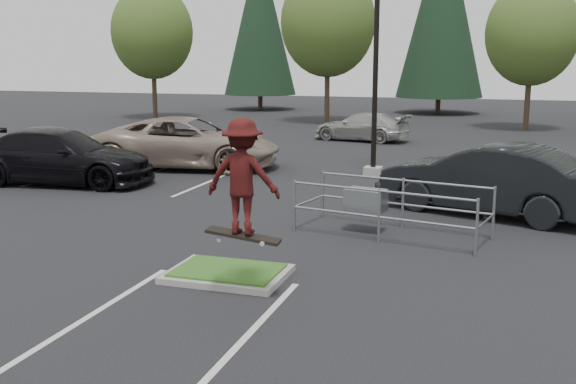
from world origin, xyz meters
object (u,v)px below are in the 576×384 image
(car_l_black, at_px, (61,157))
(decid_a, at_px, (152,35))
(conif_b, at_px, (442,5))
(car_l_tan, at_px, (187,143))
(cart_corral, at_px, (372,201))
(light_pole, at_px, (376,43))
(decid_c, at_px, (532,37))
(car_l_grey, at_px, (52,144))
(car_far_silver, at_px, (362,127))
(conif_a, at_px, (260,19))
(decid_b, at_px, (328,26))
(skateboarder, at_px, (243,177))
(car_r_charc, at_px, (488,179))

(car_l_black, bearing_deg, decid_a, 15.34)
(conif_b, xyz_separation_m, car_l_tan, (-6.50, -29.00, -6.89))
(conif_b, height_order, cart_corral, conif_b)
(light_pole, xyz_separation_m, decid_c, (5.49, 17.83, 0.69))
(car_l_grey, xyz_separation_m, car_far_silver, (10.13, 10.97, -0.07))
(conif_a, distance_m, cart_corral, 39.79)
(decid_b, relative_size, car_l_tan, 1.40)
(decid_c, xyz_separation_m, conif_a, (-19.99, 10.17, 1.84))
(conif_b, bearing_deg, light_pole, -88.99)
(cart_corral, bearing_deg, decid_b, 118.47)
(skateboarder, distance_m, car_far_silver, 23.10)
(cart_corral, relative_size, skateboarder, 2.20)
(decid_a, distance_m, decid_b, 12.02)
(cart_corral, distance_m, skateboarder, 5.42)
(conif_b, distance_m, car_l_black, 35.08)
(cart_corral, relative_size, car_far_silver, 0.96)
(light_pole, bearing_deg, car_r_charc, -51.34)
(car_l_black, bearing_deg, car_l_grey, 34.00)
(decid_b, bearing_deg, decid_c, -3.34)
(decid_b, xyz_separation_m, conif_b, (6.01, 9.97, 1.81))
(car_far_silver, bearing_deg, car_l_tan, -11.89)
(decid_b, xyz_separation_m, car_l_black, (-2.99, -23.21, -5.16))
(car_l_tan, xyz_separation_m, car_l_black, (-2.50, -4.18, -0.07))
(car_r_charc, bearing_deg, decid_a, -116.29)
(car_l_tan, bearing_deg, conif_a, 5.49)
(car_far_silver, bearing_deg, car_r_charc, 35.16)
(decid_a, xyz_separation_m, skateboarder, (18.74, -31.03, -3.45))
(conif_b, bearing_deg, decid_c, -60.68)
(skateboarder, xyz_separation_m, car_r_charc, (3.77, 8.00, -1.19))
(decid_a, bearing_deg, cart_corral, -52.41)
(decid_c, xyz_separation_m, car_l_tan, (-12.49, -18.33, -4.30))
(conif_b, bearing_deg, car_l_black, -105.18)
(conif_b, relative_size, skateboarder, 6.92)
(light_pole, relative_size, decid_c, 1.21)
(car_l_tan, bearing_deg, decid_b, -10.73)
(car_l_grey, bearing_deg, decid_c, -27.99)
(conif_a, xyz_separation_m, conif_b, (14.00, 0.50, 0.75))
(decid_c, xyz_separation_m, cart_corral, (-4.04, -25.73, -4.47))
(car_r_charc, bearing_deg, conif_a, -131.36)
(light_pole, bearing_deg, car_far_silver, 103.79)
(conif_a, bearing_deg, car_l_tan, -75.26)
(decid_a, xyz_separation_m, cart_corral, (19.96, -25.93, -4.80))
(decid_a, bearing_deg, conif_b, 30.17)
(car_far_silver, bearing_deg, car_l_black, -14.04)
(car_far_silver, bearing_deg, cart_corral, 24.13)
(conif_b, xyz_separation_m, car_r_charc, (4.50, -33.50, -6.91))
(decid_b, distance_m, decid_c, 12.05)
(light_pole, xyz_separation_m, car_r_charc, (4.00, -5.00, -3.62))
(conif_b, height_order, car_r_charc, conif_b)
(cart_corral, distance_m, car_r_charc, 3.86)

